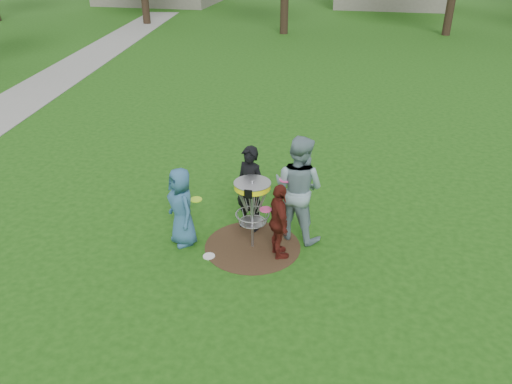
% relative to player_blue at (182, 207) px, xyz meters
% --- Properties ---
extents(ground, '(100.00, 100.00, 0.00)m').
position_rel_player_blue_xyz_m(ground, '(1.31, 0.12, -0.76)').
color(ground, '#19470F').
rests_on(ground, ground).
extents(dirt_patch, '(1.80, 1.80, 0.01)m').
position_rel_player_blue_xyz_m(dirt_patch, '(1.31, 0.12, -0.76)').
color(dirt_patch, '#47331E').
rests_on(dirt_patch, ground).
extents(concrete_path, '(7.75, 39.92, 0.02)m').
position_rel_player_blue_xyz_m(concrete_path, '(-8.69, 8.12, -0.75)').
color(concrete_path, '#9E9E99').
rests_on(concrete_path, ground).
extents(player_blue, '(0.86, 0.87, 1.53)m').
position_rel_player_blue_xyz_m(player_blue, '(0.00, 0.00, 0.00)').
color(player_blue, '#2F5D83').
rests_on(player_blue, ground).
extents(player_black, '(0.75, 0.64, 1.73)m').
position_rel_player_blue_xyz_m(player_black, '(1.11, 0.76, 0.10)').
color(player_black, black).
rests_on(player_black, ground).
extents(player_grey, '(1.22, 1.09, 2.06)m').
position_rel_player_blue_xyz_m(player_grey, '(2.05, 0.67, 0.27)').
color(player_grey, gray).
rests_on(player_grey, ground).
extents(player_maroon, '(0.68, 0.91, 1.44)m').
position_rel_player_blue_xyz_m(player_maroon, '(1.83, -0.07, -0.04)').
color(player_maroon, '#541913').
rests_on(player_maroon, ground).
extents(disc_on_grass, '(0.22, 0.22, 0.02)m').
position_rel_player_blue_xyz_m(disc_on_grass, '(0.60, -0.37, -0.75)').
color(disc_on_grass, silver).
rests_on(disc_on_grass, ground).
extents(disc_golf_basket, '(0.66, 0.67, 1.38)m').
position_rel_player_blue_xyz_m(disc_golf_basket, '(1.31, 0.12, 0.26)').
color(disc_golf_basket, '#9EA0A5').
rests_on(disc_golf_basket, ground).
extents(held_discs, '(1.77, 0.70, 0.40)m').
position_rel_player_blue_xyz_m(held_discs, '(1.22, 0.26, 0.27)').
color(held_discs, '#ABF21A').
rests_on(held_discs, ground).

